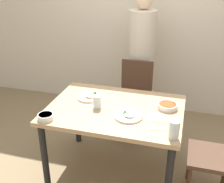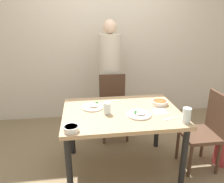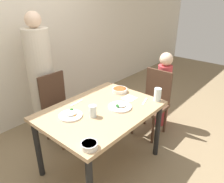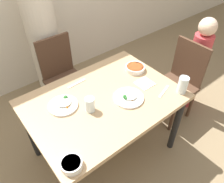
# 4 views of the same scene
# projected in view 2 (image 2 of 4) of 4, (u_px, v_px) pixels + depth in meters

# --- Properties ---
(ground_plane) EXTENTS (10.00, 10.00, 0.00)m
(ground_plane) POSITION_uv_depth(u_px,v_px,m) (121.00, 168.00, 2.57)
(ground_plane) COLOR #847051
(wall_back) EXTENTS (10.00, 0.06, 2.70)m
(wall_back) POSITION_uv_depth(u_px,v_px,m) (105.00, 38.00, 3.58)
(wall_back) COLOR beige
(wall_back) RESTS_ON ground_plane
(dining_table) EXTENTS (1.24, 0.90, 0.74)m
(dining_table) POSITION_uv_depth(u_px,v_px,m) (121.00, 118.00, 2.36)
(dining_table) COLOR tan
(dining_table) RESTS_ON ground_plane
(chair_adult_spot) EXTENTS (0.40, 0.40, 0.90)m
(chair_adult_spot) POSITION_uv_depth(u_px,v_px,m) (113.00, 104.00, 3.16)
(chair_adult_spot) COLOR #4C3323
(chair_adult_spot) RESTS_ON ground_plane
(chair_child_spot) EXTENTS (0.40, 0.40, 0.90)m
(chair_child_spot) POSITION_uv_depth(u_px,v_px,m) (206.00, 129.00, 2.47)
(chair_child_spot) COLOR #4C3323
(chair_child_spot) RESTS_ON ground_plane
(person_adult) EXTENTS (0.34, 0.34, 1.66)m
(person_adult) POSITION_uv_depth(u_px,v_px,m) (110.00, 80.00, 3.39)
(person_adult) COLOR beige
(person_adult) RESTS_ON ground_plane
(bowl_curry) EXTENTS (0.18, 0.18, 0.05)m
(bowl_curry) POSITION_uv_depth(u_px,v_px,m) (160.00, 102.00, 2.50)
(bowl_curry) COLOR silver
(bowl_curry) RESTS_ON dining_table
(plate_rice_adult) EXTENTS (0.25, 0.25, 0.05)m
(plate_rice_adult) POSITION_uv_depth(u_px,v_px,m) (139.00, 114.00, 2.23)
(plate_rice_adult) COLOR white
(plate_rice_adult) RESTS_ON dining_table
(plate_rice_child) EXTENTS (0.23, 0.23, 0.06)m
(plate_rice_child) POSITION_uv_depth(u_px,v_px,m) (93.00, 107.00, 2.41)
(plate_rice_child) COLOR white
(plate_rice_child) RESTS_ON dining_table
(bowl_rice_small) EXTENTS (0.14, 0.14, 0.05)m
(bowl_rice_small) POSITION_uv_depth(u_px,v_px,m) (71.00, 129.00, 1.92)
(bowl_rice_small) COLOR white
(bowl_rice_small) RESTS_ON dining_table
(glass_water_tall) EXTENTS (0.07, 0.07, 0.12)m
(glass_water_tall) POSITION_uv_depth(u_px,v_px,m) (107.00, 108.00, 2.25)
(glass_water_tall) COLOR silver
(glass_water_tall) RESTS_ON dining_table
(glass_water_short) EXTENTS (0.08, 0.08, 0.15)m
(glass_water_short) POSITION_uv_depth(u_px,v_px,m) (187.00, 115.00, 2.06)
(glass_water_short) COLOR silver
(glass_water_short) RESTS_ON dining_table
(napkin_folded) EXTENTS (0.14, 0.14, 0.01)m
(napkin_folded) POSITION_uv_depth(u_px,v_px,m) (160.00, 112.00, 2.31)
(napkin_folded) COLOR white
(napkin_folded) RESTS_ON dining_table
(fork_steel) EXTENTS (0.18, 0.03, 0.01)m
(fork_steel) POSITION_uv_depth(u_px,v_px,m) (111.00, 101.00, 2.60)
(fork_steel) COLOR silver
(fork_steel) RESTS_ON dining_table
(spoon_steel) EXTENTS (0.18, 0.07, 0.01)m
(spoon_steel) POSITION_uv_depth(u_px,v_px,m) (171.00, 119.00, 2.15)
(spoon_steel) COLOR silver
(spoon_steel) RESTS_ON dining_table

